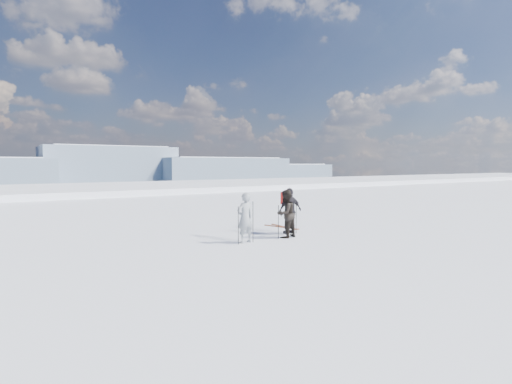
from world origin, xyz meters
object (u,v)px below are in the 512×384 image
skier_grey (245,218)px  skier_pack (290,211)px  skier_dark (286,214)px  skis_loose (283,227)px

skier_grey → skier_pack: bearing=-172.1°
skier_dark → skier_pack: bearing=-152.3°
skier_grey → skis_loose: size_ratio=0.96×
skier_pack → skis_loose: (0.66, 1.33, -0.83)m
skier_grey → skier_dark: skier_dark is taller
skier_grey → skier_pack: skier_pack is taller
skier_grey → skier_pack: size_ratio=0.97×
skier_dark → skis_loose: size_ratio=0.97×
skier_grey → skis_loose: skier_grey is taller
skier_dark → skier_pack: (0.62, 0.55, 0.01)m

